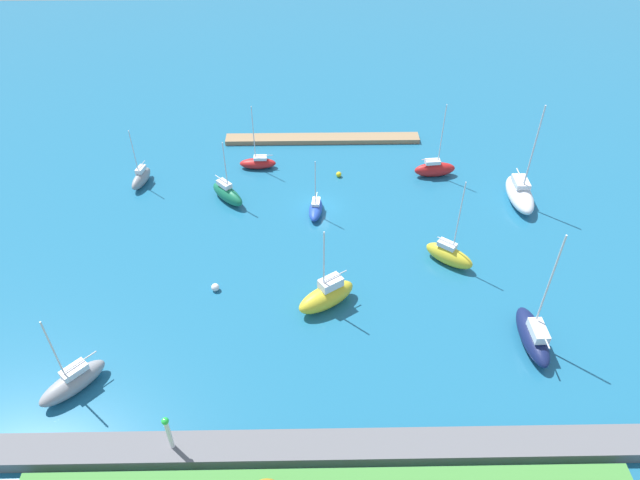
{
  "coord_description": "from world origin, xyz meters",
  "views": [
    {
      "loc": [
        0.81,
        55.78,
        41.49
      ],
      "look_at": [
        0.0,
        8.01,
        1.5
      ],
      "focal_mm": 32.01,
      "sensor_mm": 36.0,
      "label": 1
    }
  ],
  "objects_px": {
    "sailboat_white_along_channel": "(520,194)",
    "harbor_beacon": "(168,431)",
    "sailboat_green_far_south": "(227,193)",
    "sailboat_gray_lone_north": "(73,382)",
    "sailboat_navy_mid_basin": "(533,335)",
    "sailboat_blue_far_north": "(316,209)",
    "pier_dock": "(323,139)",
    "sailboat_yellow_near_pier": "(327,296)",
    "sailboat_red_outer_mooring": "(258,163)",
    "mooring_buoy_white": "(215,287)",
    "mooring_buoy_yellow": "(339,174)",
    "sailboat_gray_off_beacon": "(141,178)",
    "sailboat_yellow_lone_south": "(449,255)",
    "sailboat_red_by_breakwater": "(435,169)"
  },
  "relations": [
    {
      "from": "sailboat_green_far_south",
      "to": "sailboat_white_along_channel",
      "type": "bearing_deg",
      "value": 46.05
    },
    {
      "from": "sailboat_yellow_lone_south",
      "to": "mooring_buoy_yellow",
      "type": "distance_m",
      "value": 20.3
    },
    {
      "from": "mooring_buoy_yellow",
      "to": "sailboat_green_far_south",
      "type": "bearing_deg",
      "value": 20.38
    },
    {
      "from": "sailboat_navy_mid_basin",
      "to": "sailboat_red_outer_mooring",
      "type": "distance_m",
      "value": 41.07
    },
    {
      "from": "sailboat_red_by_breakwater",
      "to": "sailboat_navy_mid_basin",
      "type": "xyz_separation_m",
      "value": [
        -4.18,
        28.34,
        0.12
      ]
    },
    {
      "from": "pier_dock",
      "to": "sailboat_yellow_lone_south",
      "type": "bearing_deg",
      "value": 116.33
    },
    {
      "from": "harbor_beacon",
      "to": "sailboat_red_by_breakwater",
      "type": "bearing_deg",
      "value": -124.7
    },
    {
      "from": "pier_dock",
      "to": "harbor_beacon",
      "type": "bearing_deg",
      "value": 75.43
    },
    {
      "from": "sailboat_navy_mid_basin",
      "to": "sailboat_gray_lone_north",
      "type": "distance_m",
      "value": 40.98
    },
    {
      "from": "harbor_beacon",
      "to": "sailboat_green_far_south",
      "type": "bearing_deg",
      "value": -90.94
    },
    {
      "from": "sailboat_blue_far_north",
      "to": "sailboat_navy_mid_basin",
      "type": "xyz_separation_m",
      "value": [
        -19.76,
        20.42,
        0.47
      ]
    },
    {
      "from": "sailboat_gray_lone_north",
      "to": "sailboat_yellow_near_pier",
      "type": "bearing_deg",
      "value": 156.47
    },
    {
      "from": "sailboat_green_far_south",
      "to": "mooring_buoy_white",
      "type": "relative_size",
      "value": 10.11
    },
    {
      "from": "sailboat_yellow_near_pier",
      "to": "sailboat_gray_lone_north",
      "type": "distance_m",
      "value": 23.92
    },
    {
      "from": "harbor_beacon",
      "to": "mooring_buoy_yellow",
      "type": "distance_m",
      "value": 41.56
    },
    {
      "from": "mooring_buoy_white",
      "to": "mooring_buoy_yellow",
      "type": "relative_size",
      "value": 1.17
    },
    {
      "from": "sailboat_yellow_lone_south",
      "to": "sailboat_navy_mid_basin",
      "type": "xyz_separation_m",
      "value": [
        -5.59,
        11.33,
        0.02
      ]
    },
    {
      "from": "sailboat_gray_off_beacon",
      "to": "sailboat_white_along_channel",
      "type": "distance_m",
      "value": 47.36
    },
    {
      "from": "sailboat_red_outer_mooring",
      "to": "sailboat_gray_off_beacon",
      "type": "bearing_deg",
      "value": 13.67
    },
    {
      "from": "sailboat_gray_off_beacon",
      "to": "sailboat_gray_lone_north",
      "type": "bearing_deg",
      "value": 15.33
    },
    {
      "from": "sailboat_yellow_near_pier",
      "to": "mooring_buoy_yellow",
      "type": "distance_m",
      "value": 23.17
    },
    {
      "from": "sailboat_yellow_near_pier",
      "to": "sailboat_red_outer_mooring",
      "type": "relative_size",
      "value": 1.07
    },
    {
      "from": "harbor_beacon",
      "to": "sailboat_navy_mid_basin",
      "type": "bearing_deg",
      "value": -161.28
    },
    {
      "from": "sailboat_red_outer_mooring",
      "to": "mooring_buoy_white",
      "type": "distance_m",
      "value": 23.26
    },
    {
      "from": "mooring_buoy_white",
      "to": "harbor_beacon",
      "type": "bearing_deg",
      "value": 87.07
    },
    {
      "from": "sailboat_red_by_breakwater",
      "to": "mooring_buoy_white",
      "type": "height_order",
      "value": "sailboat_red_by_breakwater"
    },
    {
      "from": "sailboat_gray_off_beacon",
      "to": "sailboat_white_along_channel",
      "type": "height_order",
      "value": "sailboat_white_along_channel"
    },
    {
      "from": "sailboat_white_along_channel",
      "to": "sailboat_yellow_near_pier",
      "type": "xyz_separation_m",
      "value": [
        24.03,
        17.08,
        0.09
      ]
    },
    {
      "from": "sailboat_green_far_south",
      "to": "mooring_buoy_yellow",
      "type": "xyz_separation_m",
      "value": [
        -13.89,
        -5.16,
        -0.75
      ]
    },
    {
      "from": "sailboat_gray_lone_north",
      "to": "sailboat_white_along_channel",
      "type": "bearing_deg",
      "value": 162.94
    },
    {
      "from": "sailboat_red_outer_mooring",
      "to": "mooring_buoy_white",
      "type": "height_order",
      "value": "sailboat_red_outer_mooring"
    },
    {
      "from": "sailboat_navy_mid_basin",
      "to": "mooring_buoy_white",
      "type": "bearing_deg",
      "value": 74.64
    },
    {
      "from": "sailboat_yellow_near_pier",
      "to": "mooring_buoy_white",
      "type": "relative_size",
      "value": 11.57
    },
    {
      "from": "sailboat_gray_off_beacon",
      "to": "sailboat_red_outer_mooring",
      "type": "height_order",
      "value": "sailboat_red_outer_mooring"
    },
    {
      "from": "sailboat_yellow_lone_south",
      "to": "mooring_buoy_yellow",
      "type": "bearing_deg",
      "value": 161.61
    },
    {
      "from": "sailboat_blue_far_north",
      "to": "pier_dock",
      "type": "bearing_deg",
      "value": -177.37
    },
    {
      "from": "pier_dock",
      "to": "sailboat_blue_far_north",
      "type": "bearing_deg",
      "value": 86.11
    },
    {
      "from": "pier_dock",
      "to": "sailboat_yellow_lone_south",
      "type": "xyz_separation_m",
      "value": [
        -13.01,
        26.28,
        0.84
      ]
    },
    {
      "from": "harbor_beacon",
      "to": "sailboat_yellow_near_pier",
      "type": "height_order",
      "value": "sailboat_yellow_near_pier"
    },
    {
      "from": "sailboat_navy_mid_basin",
      "to": "mooring_buoy_yellow",
      "type": "xyz_separation_m",
      "value": [
        16.66,
        -28.32,
        -0.83
      ]
    },
    {
      "from": "pier_dock",
      "to": "sailboat_red_outer_mooring",
      "type": "relative_size",
      "value": 3.08
    },
    {
      "from": "sailboat_gray_lone_north",
      "to": "mooring_buoy_white",
      "type": "distance_m",
      "value": 15.93
    },
    {
      "from": "sailboat_white_along_channel",
      "to": "sailboat_red_outer_mooring",
      "type": "distance_m",
      "value": 33.56
    },
    {
      "from": "pier_dock",
      "to": "sailboat_gray_off_beacon",
      "type": "relative_size",
      "value": 3.49
    },
    {
      "from": "sailboat_white_along_channel",
      "to": "harbor_beacon",
      "type": "bearing_deg",
      "value": -47.26
    },
    {
      "from": "sailboat_yellow_lone_south",
      "to": "sailboat_navy_mid_basin",
      "type": "distance_m",
      "value": 12.63
    },
    {
      "from": "sailboat_green_far_south",
      "to": "sailboat_gray_lone_north",
      "type": "distance_m",
      "value": 29.33
    },
    {
      "from": "sailboat_navy_mid_basin",
      "to": "mooring_buoy_white",
      "type": "xyz_separation_m",
      "value": [
        30.18,
        -7.57,
        -0.77
      ]
    },
    {
      "from": "sailboat_gray_lone_north",
      "to": "sailboat_navy_mid_basin",
      "type": "bearing_deg",
      "value": 138.85
    },
    {
      "from": "sailboat_gray_off_beacon",
      "to": "mooring_buoy_white",
      "type": "height_order",
      "value": "sailboat_gray_off_beacon"
    }
  ]
}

